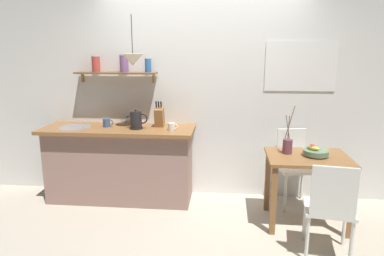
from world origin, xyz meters
The scene contains 14 objects.
ground_plane centered at (0.00, 0.00, 0.00)m, with size 14.00×14.00×0.00m, color #BCB29E.
back_wall centered at (0.20, 0.65, 1.35)m, with size 6.80×0.11×2.70m.
kitchen_counter centered at (-1.00, 0.32, 0.47)m, with size 1.83×0.63×0.92m.
wall_shelf centered at (-1.06, 0.49, 1.62)m, with size 1.00×0.20×0.34m.
dining_table centered at (1.15, -0.10, 0.61)m, with size 0.84×0.65×0.76m.
dining_chair_near centered at (1.22, -0.75, 0.50)m, with size 0.48×0.46×0.90m.
dining_chair_far centered at (1.11, 0.41, 0.51)m, with size 0.46×0.47×0.90m.
fruit_bowl centered at (1.22, -0.09, 0.80)m, with size 0.26×0.26×0.13m.
twig_vase centered at (0.95, -0.03, 0.84)m, with size 0.11×0.10×0.52m.
electric_kettle centered at (-0.76, 0.26, 1.03)m, with size 0.24×0.16×0.23m.
knife_block centered at (-0.51, 0.40, 1.05)m, with size 0.10×0.18×0.32m.
coffee_mug_by_sink centered at (-1.14, 0.33, 0.98)m, with size 0.13×0.08×0.10m.
coffee_mug_spare centered at (-0.33, 0.22, 0.97)m, with size 0.12×0.08×0.09m.
pendant_lamp centered at (-0.76, 0.19, 1.73)m, with size 0.25×0.25×0.55m.
Camera 1 is at (0.29, -3.75, 1.87)m, focal length 33.24 mm.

